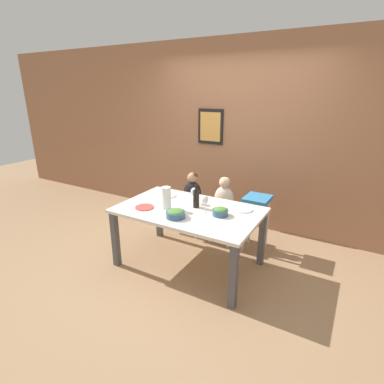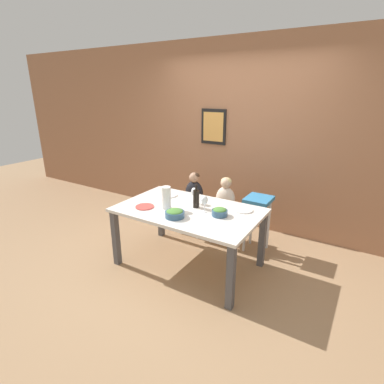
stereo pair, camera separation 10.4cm
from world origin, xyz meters
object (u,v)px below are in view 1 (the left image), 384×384
object	(u,v)px
wine_glass_far	(194,192)
salad_bowl_large	(175,213)
dinner_plate_back_left	(168,195)
dinner_plate_front_left	(145,207)
chair_far_center	(223,215)
person_child_left	(192,189)
person_child_center	(224,195)
chair_far_left	(192,208)
salad_bowl_small	(220,211)
paper_towel_roll	(166,198)
chair_right_highchair	(257,209)
dinner_plate_back_right	(243,209)
wine_bottle	(196,198)
wine_glass_near	(205,200)

from	to	relation	value
wine_glass_far	salad_bowl_large	distance (m)	0.48
dinner_plate_back_left	dinner_plate_front_left	bearing A→B (deg)	-90.39
chair_far_center	dinner_plate_back_left	world-z (taller)	dinner_plate_back_left
person_child_left	person_child_center	distance (m)	0.49
chair_far_left	person_child_left	world-z (taller)	person_child_left
salad_bowl_small	chair_far_center	bearing A→B (deg)	110.99
salad_bowl_small	paper_towel_roll	bearing A→B (deg)	-167.91
chair_right_highchair	wine_glass_far	distance (m)	0.88
chair_right_highchair	chair_far_center	bearing A→B (deg)	180.00
dinner_plate_back_left	wine_glass_far	bearing A→B (deg)	-6.66
dinner_plate_back_left	chair_far_left	bearing A→B (deg)	83.18
chair_far_left	dinner_plate_back_right	world-z (taller)	dinner_plate_back_right
chair_far_center	person_child_left	size ratio (longest dim) A/B	1.00
chair_far_left	dinner_plate_back_right	distance (m)	1.11
salad_bowl_large	dinner_plate_back_right	size ratio (longest dim) A/B	0.98
salad_bowl_small	dinner_plate_front_left	bearing A→B (deg)	-164.39
chair_far_center	dinner_plate_front_left	bearing A→B (deg)	-119.27
wine_bottle	salad_bowl_small	size ratio (longest dim) A/B	1.63
chair_far_left	wine_bottle	world-z (taller)	wine_bottle
wine_glass_near	salad_bowl_small	size ratio (longest dim) A/B	1.11
person_child_left	salad_bowl_large	size ratio (longest dim) A/B	2.20
wine_bottle	wine_glass_far	distance (m)	0.14
chair_right_highchair	paper_towel_roll	size ratio (longest dim) A/B	2.83
dinner_plate_back_left	chair_far_center	bearing A→B (deg)	43.47
dinner_plate_back_left	person_child_center	bearing A→B (deg)	43.51
chair_far_left	salad_bowl_large	world-z (taller)	salad_bowl_large
wine_glass_far	person_child_center	bearing A→B (deg)	76.07
wine_glass_near	dinner_plate_front_left	distance (m)	0.71
salad_bowl_large	dinner_plate_front_left	bearing A→B (deg)	173.68
wine_glass_near	wine_glass_far	world-z (taller)	same
wine_bottle	dinner_plate_front_left	bearing A→B (deg)	-148.30
chair_far_left	chair_far_center	world-z (taller)	same
chair_far_left	chair_right_highchair	xyz separation A→B (m)	(0.94, 0.00, 0.18)
dinner_plate_front_left	dinner_plate_back_left	world-z (taller)	same
dinner_plate_front_left	dinner_plate_back_left	size ratio (longest dim) A/B	1.00
chair_far_left	paper_towel_roll	distance (m)	1.01
chair_far_center	chair_right_highchair	world-z (taller)	chair_right_highchair
salad_bowl_large	dinner_plate_back_left	size ratio (longest dim) A/B	0.98
person_child_left	wine_glass_near	size ratio (longest dim) A/B	2.41
person_child_center	paper_towel_roll	distance (m)	0.95
chair_far_center	dinner_plate_back_left	bearing A→B (deg)	-136.53
paper_towel_roll	salad_bowl_small	distance (m)	0.63
person_child_left	wine_glass_far	size ratio (longest dim) A/B	2.41
paper_towel_roll	wine_glass_near	xyz separation A→B (m)	(0.42, 0.13, 0.01)
chair_far_left	wine_glass_far	world-z (taller)	wine_glass_far
chair_far_center	wine_glass_far	distance (m)	0.76
wine_bottle	paper_towel_roll	bearing A→B (deg)	-142.64
chair_far_left	dinner_plate_back_left	size ratio (longest dim) A/B	2.15
person_child_center	salad_bowl_small	xyz separation A→B (m)	(0.29, -0.75, 0.09)
dinner_plate_back_right	dinner_plate_back_left	bearing A→B (deg)	-177.90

